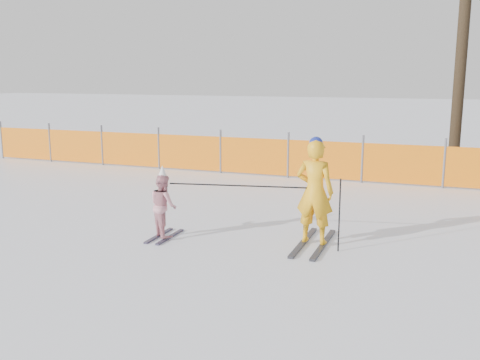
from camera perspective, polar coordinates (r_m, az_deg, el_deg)
name	(u,v)px	position (r m, az deg, el deg)	size (l,w,h in m)	color
ground	(230,244)	(9.00, -1.12, -6.84)	(120.00, 120.00, 0.00)	white
adult	(315,192)	(8.82, 7.97, -1.26)	(0.66, 1.67, 1.81)	black
child	(163,205)	(9.31, -8.17, -2.63)	(0.67, 0.93, 1.27)	black
ski_poles	(270,195)	(8.79, 3.26, -1.64)	(2.87, 0.48, 1.19)	black
safety_fence	(212,153)	(15.43, -2.98, 2.85)	(15.64, 0.06, 1.25)	#595960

